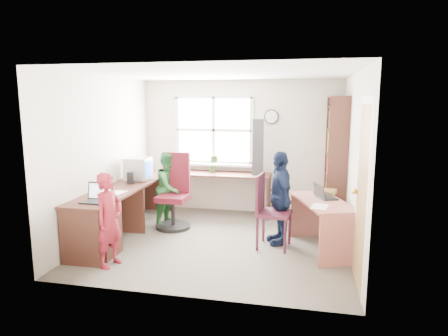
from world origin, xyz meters
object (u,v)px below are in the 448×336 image
l_desk (128,211)px  person_red (109,220)px  laptop_right (324,195)px  bookshelf (335,165)px  crt_monitor (138,169)px  cd_tower (258,147)px  person_navy (280,198)px  potted_plant (213,164)px  person_green (170,188)px  right_desk (322,214)px  swivel_chair (174,196)px  wooden_chair (269,208)px  laptop_left (98,197)px

l_desk → person_red: (0.16, -0.83, 0.13)m
laptop_right → person_red: size_ratio=0.32×
bookshelf → crt_monitor: 3.21m
cd_tower → laptop_right: bearing=-58.7°
l_desk → person_navy: size_ratio=2.20×
potted_plant → cd_tower: bearing=-2.3°
cd_tower → person_green: 1.67m
right_desk → crt_monitor: 3.00m
swivel_chair → potted_plant: 1.09m
right_desk → person_red: 2.80m
person_navy → potted_plant: bearing=-155.1°
right_desk → wooden_chair: bearing=162.6°
wooden_chair → crt_monitor: size_ratio=2.71×
l_desk → person_red: bearing=-79.3°
crt_monitor → person_navy: (2.33, -0.39, -0.27)m
crt_monitor → person_green: person_green is taller
l_desk → crt_monitor: crt_monitor is taller
bookshelf → wooden_chair: bookshelf is taller
swivel_chair → person_navy: 1.77m
laptop_right → person_navy: (-0.61, 0.02, -0.08)m
wooden_chair → potted_plant: 1.94m
person_red → wooden_chair: bearing=-48.0°
crt_monitor → cd_tower: cd_tower is taller
right_desk → potted_plant: size_ratio=4.22×
wooden_chair → crt_monitor: crt_monitor is taller
crt_monitor → person_navy: bearing=-9.1°
l_desk → person_green: 1.04m
right_desk → person_navy: size_ratio=0.99×
bookshelf → person_red: 3.65m
l_desk → swivel_chair: (0.43, 0.82, 0.06)m
laptop_left → person_green: 1.65m
person_red → person_navy: bearing=-45.7°
swivel_chair → right_desk: bearing=-13.0°
swivel_chair → cd_tower: bearing=36.6°
laptop_left → potted_plant: size_ratio=1.12×
cd_tower → l_desk: bearing=-142.4°
crt_monitor → swivel_chair: bearing=1.9°
wooden_chair → person_navy: person_navy is taller
right_desk → laptop_right: (0.02, 0.13, 0.24)m
bookshelf → potted_plant: (-2.11, 0.28, -0.09)m
right_desk → bookshelf: size_ratio=0.63×
cd_tower → crt_monitor: bearing=-162.1°
laptop_right → potted_plant: size_ratio=1.20×
crt_monitor → person_green: bearing=21.8°
potted_plant → wooden_chair: bearing=-52.6°
right_desk → person_red: person_red is taller
person_red → person_green: size_ratio=0.97×
laptop_right → cd_tower: size_ratio=0.39×
bookshelf → crt_monitor: (-3.14, -0.66, -0.06)m
person_green → potted_plant: bearing=-24.0°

